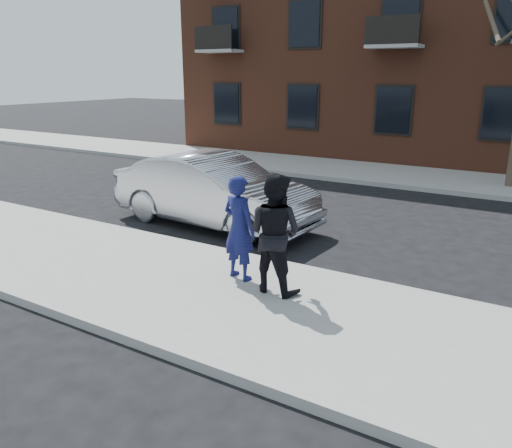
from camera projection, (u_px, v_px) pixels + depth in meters
The scene contains 9 objects.
ground at pixel (168, 280), 8.89m from camera, with size 100.00×100.00×0.00m, color black.
near_sidewalk at pixel (158, 281), 8.66m from camera, with size 50.00×3.50×0.15m, color gray.
near_curb at pixel (218, 251), 10.14m from camera, with size 50.00×0.10×0.15m, color #999691.
far_sidewalk at pixel (372, 173), 18.09m from camera, with size 50.00×3.50×0.15m, color gray.
far_curb at pixel (355, 182), 16.61m from camera, with size 50.00×0.10×0.15m, color #999691.
apartment_building at pixel (481, 8), 20.87m from camera, with size 24.30×10.30×12.30m.
silver_sedan at pixel (214, 191), 11.89m from camera, with size 1.80×5.16×1.70m, color #B7BABF.
man_hoodie at pixel (239, 228), 8.37m from camera, with size 0.73×0.57×1.80m.
man_peacoat at pixel (274, 233), 7.87m from camera, with size 0.98×0.79×1.94m.
Camera 1 is at (5.59, -6.22, 3.54)m, focal length 35.00 mm.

